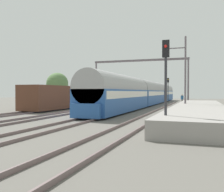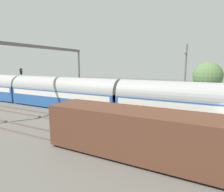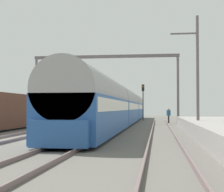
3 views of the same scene
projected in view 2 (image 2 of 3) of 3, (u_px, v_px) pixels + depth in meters
The scene contains 8 objects.
platform at pixel (210, 105), 24.26m from camera, with size 4.40×28.00×0.90m.
passenger_train at pixel (63, 93), 24.84m from camera, with size 2.93×49.20×3.82m.
freight_car at pixel (150, 135), 11.11m from camera, with size 2.80×13.00×2.70m.
person_crossing at pixel (71, 93), 30.90m from camera, with size 0.46×0.44×1.73m.
railway_signal_far at pixel (22, 79), 31.14m from camera, with size 0.36×0.30×4.95m.
catenary_gantry at pixel (37, 61), 23.36m from camera, with size 16.95×0.28×7.86m.
catenary_pole_east_mid at pixel (185, 76), 23.77m from camera, with size 1.90×0.20×8.00m.
tree_east_background at pixel (208, 76), 28.57m from camera, with size 4.19×4.19×5.96m.
Camera 2 is at (-16.69, 1.79, 5.48)m, focal length 30.92 mm.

